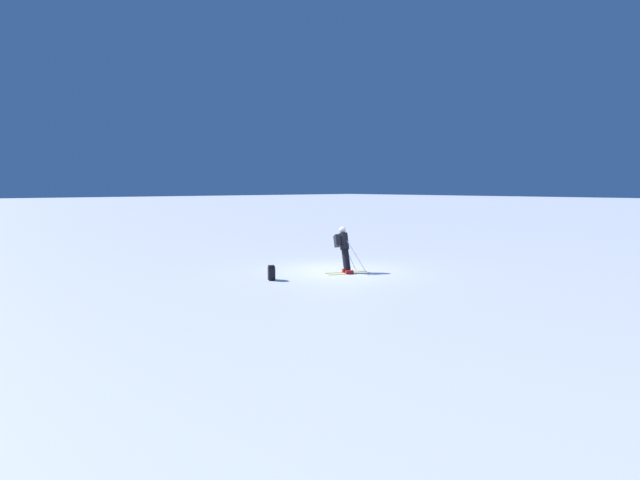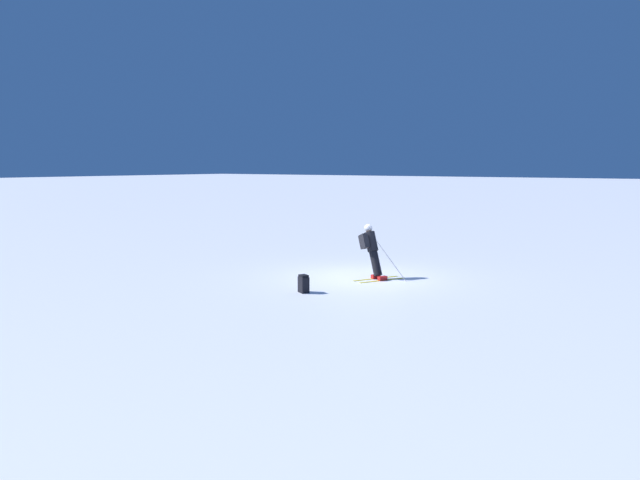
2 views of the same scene
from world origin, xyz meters
TOP-DOWN VIEW (x-y plane):
  - ground_plane at (0.00, 0.00)m, footprint 300.00×300.00m
  - skier at (-0.29, -0.13)m, footprint 1.57×1.70m
  - spare_backpack at (0.12, 2.91)m, footprint 0.37×0.33m

SIDE VIEW (x-z plane):
  - ground_plane at x=0.00m, z-range 0.00..0.00m
  - spare_backpack at x=0.12m, z-range -0.01..0.49m
  - skier at x=-0.29m, z-range 0.07..1.79m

